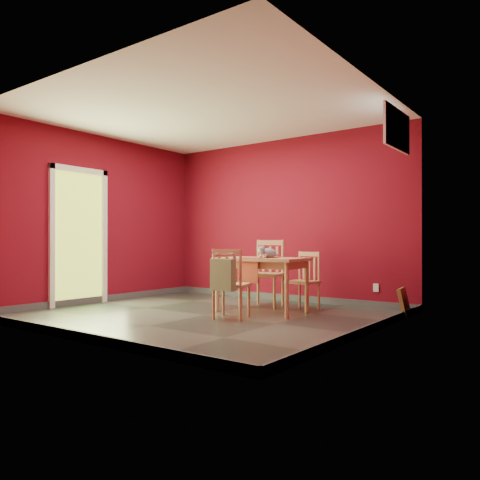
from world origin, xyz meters
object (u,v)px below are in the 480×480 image
Objects in this scene: dining_table at (262,264)px; cat at (268,251)px; chair_far_left at (267,272)px; picture_frame at (404,303)px; chair_far_right at (304,280)px; tote_bag at (223,275)px; chair_near at (231,283)px.

dining_table is 3.37× the size of cat.
picture_frame is at bearing 5.29° from chair_far_left.
picture_frame is at bearing 1.78° from cat.
tote_bag is at bearing -102.16° from chair_far_right.
chair_far_right is (0.33, 0.60, -0.24)m from dining_table.
chair_far_right is at bearing 1.80° from chair_far_left.
dining_table is at bearing -118.93° from chair_far_right.
chair_far_right is 2.13× the size of picture_frame.
chair_far_right is at bearing 74.14° from chair_near.
picture_frame is at bearing 44.24° from tote_bag.
chair_near is 2.40× the size of cat.
tote_bag is 0.92m from cat.
chair_far_left is 0.79m from cat.
chair_near reaches higher than tote_bag.
chair_far_left is at bearing -178.20° from chair_far_right.
chair_far_left is 1.28m from chair_near.
cat reaches higher than tote_bag.
cat is (0.40, -0.59, 0.34)m from chair_far_left.
dining_table is at bearing 90.97° from tote_bag.
chair_near is at bearing -105.86° from chair_far_right.
dining_table is at bearing 87.63° from chair_near.
chair_far_left is 2.72× the size of cat.
dining_table is 1.49× the size of chair_far_right.
chair_far_left is at bearing 102.01° from chair_near.
chair_far_right is 1.40m from picture_frame.
chair_far_left is at bearing 116.73° from dining_table.
chair_near is 2.26m from picture_frame.
tote_bag is at bearing -78.47° from chair_near.
chair_far_right is 0.77m from cat.
tote_bag is at bearing -135.76° from picture_frame.
chair_near is (-0.36, -1.27, 0.03)m from chair_far_right.
dining_table is 0.70m from chair_near.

